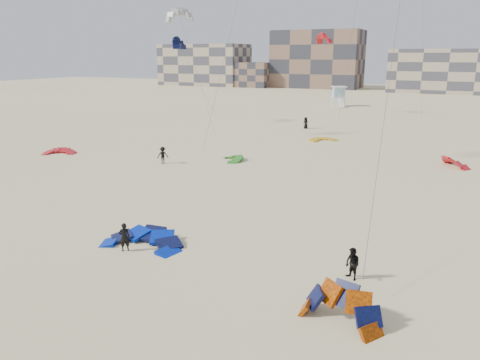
% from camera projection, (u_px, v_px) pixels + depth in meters
% --- Properties ---
extents(ground, '(320.00, 320.00, 0.00)m').
position_uv_depth(ground, '(113.00, 256.00, 24.82)').
color(ground, beige).
rests_on(ground, ground).
extents(kite_ground_blue, '(5.00, 5.22, 2.21)m').
position_uv_depth(kite_ground_blue, '(143.00, 245.00, 26.29)').
color(kite_ground_blue, '#0021B9').
rests_on(kite_ground_blue, ground).
extents(kite_ground_orange, '(4.15, 4.08, 3.36)m').
position_uv_depth(kite_ground_orange, '(339.00, 322.00, 18.71)').
color(kite_ground_orange, '#DC5500').
rests_on(kite_ground_orange, ground).
extents(kite_ground_red, '(4.69, 4.78, 1.68)m').
position_uv_depth(kite_ground_red, '(59.00, 154.00, 50.66)').
color(kite_ground_red, red).
rests_on(kite_ground_red, ground).
extents(kite_ground_green, '(4.29, 4.25, 1.61)m').
position_uv_depth(kite_ground_green, '(232.00, 160.00, 47.43)').
color(kite_ground_green, '#2B8226').
rests_on(kite_ground_green, ground).
extents(kite_ground_red_far, '(4.37, 4.31, 2.86)m').
position_uv_depth(kite_ground_red_far, '(454.00, 166.00, 44.78)').
color(kite_ground_red_far, red).
rests_on(kite_ground_red_far, ground).
extents(kite_ground_yellow, '(4.77, 4.78, 0.59)m').
position_uv_depth(kite_ground_yellow, '(322.00, 140.00, 58.44)').
color(kite_ground_yellow, '#D2950B').
rests_on(kite_ground_yellow, ground).
extents(kitesurfer_main, '(0.69, 0.67, 1.60)m').
position_uv_depth(kitesurfer_main, '(124.00, 237.00, 25.30)').
color(kitesurfer_main, black).
rests_on(kitesurfer_main, ground).
extents(kitesurfer_b, '(0.96, 0.91, 1.57)m').
position_uv_depth(kitesurfer_b, '(352.00, 264.00, 22.06)').
color(kitesurfer_b, black).
rests_on(kitesurfer_b, ground).
extents(kitesurfer_c, '(1.22, 1.16, 1.67)m').
position_uv_depth(kitesurfer_c, '(163.00, 155.00, 45.80)').
color(kitesurfer_c, black).
rests_on(kitesurfer_c, ground).
extents(kitesurfer_e, '(0.93, 0.73, 1.66)m').
position_uv_depth(kitesurfer_e, '(306.00, 123.00, 67.75)').
color(kitesurfer_e, black).
rests_on(kitesurfer_e, ground).
extents(kite_fly_grey, '(8.43, 4.76, 15.15)m').
position_uv_depth(kite_fly_grey, '(180.00, 17.00, 57.13)').
color(kite_fly_grey, silver).
rests_on(kite_fly_grey, ground).
extents(kite_fly_navy, '(7.40, 4.23, 12.30)m').
position_uv_depth(kite_fly_navy, '(179.00, 44.00, 70.85)').
color(kite_fly_navy, '#0D1139').
rests_on(kite_fly_navy, ground).
extents(kite_fly_red, '(7.41, 7.43, 13.53)m').
position_uv_depth(kite_fly_red, '(324.00, 39.00, 81.96)').
color(kite_fly_red, red).
rests_on(kite_fly_red, ground).
extents(lifeguard_tower_far, '(3.85, 6.08, 4.06)m').
position_uv_depth(lifeguard_tower_far, '(338.00, 96.00, 97.45)').
color(lifeguard_tower_far, white).
rests_on(lifeguard_tower_far, ground).
extents(condo_west_a, '(30.00, 15.00, 14.00)m').
position_uv_depth(condo_west_a, '(204.00, 65.00, 165.53)').
color(condo_west_a, tan).
rests_on(condo_west_a, ground).
extents(condo_west_b, '(28.00, 14.00, 18.00)m').
position_uv_depth(condo_west_b, '(317.00, 59.00, 151.53)').
color(condo_west_b, '#7F604C').
rests_on(condo_west_b, ground).
extents(condo_mid, '(32.00, 16.00, 12.00)m').
position_uv_depth(condo_mid, '(450.00, 71.00, 131.87)').
color(condo_mid, tan).
rests_on(condo_mid, ground).
extents(condo_fill_left, '(12.00, 10.00, 8.00)m').
position_uv_depth(condo_fill_left, '(253.00, 75.00, 156.09)').
color(condo_fill_left, '#7F604C').
rests_on(condo_fill_left, ground).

